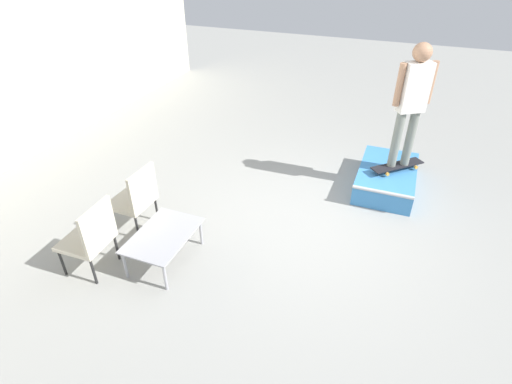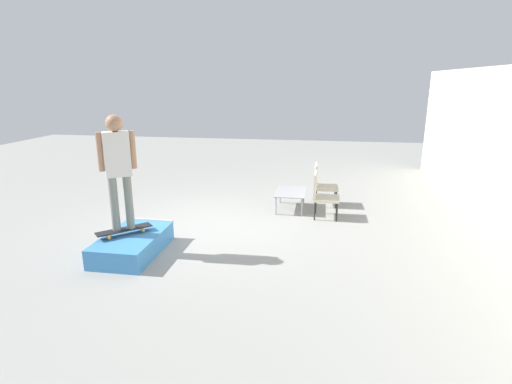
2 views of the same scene
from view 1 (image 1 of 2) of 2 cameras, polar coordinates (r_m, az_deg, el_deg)
ground_plane at (r=5.65m, az=6.40°, el=-4.60°), size 24.00×24.00×0.00m
skate_ramp_box at (r=6.69m, az=18.12°, el=1.96°), size 1.47×0.86×0.35m
skateboard_on_ramp at (r=6.58m, az=19.54°, el=3.60°), size 0.76×0.77×0.07m
person_skater at (r=6.15m, az=21.46°, el=12.52°), size 0.38×0.49×1.82m
coffee_table at (r=4.96m, az=-13.12°, el=-6.28°), size 0.95×0.64×0.40m
patio_chair_left at (r=5.00m, az=-22.51°, el=-5.80°), size 0.54×0.54×0.94m
patio_chair_right at (r=5.50m, az=-16.76°, el=-0.67°), size 0.53×0.53×0.94m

